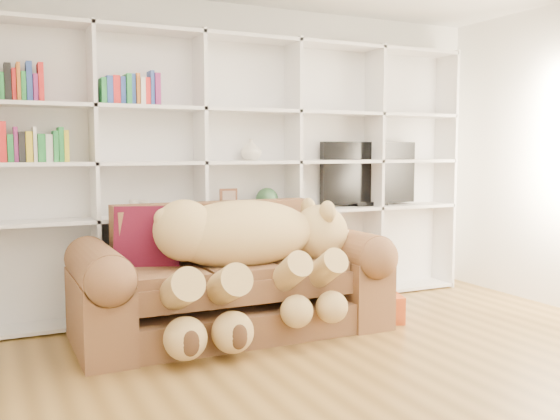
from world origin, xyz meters
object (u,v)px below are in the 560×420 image
sofa (231,284)px  gift_box (384,308)px  tv (369,174)px  teddy_bear (248,248)px

sofa → gift_box: sofa is taller
sofa → tv: (1.72, 0.71, 0.80)m
gift_box → sofa: bearing=167.3°
sofa → teddy_bear: teddy_bear is taller
teddy_bear → gift_box: 1.31m
sofa → tv: size_ratio=2.23×
gift_box → tv: (0.48, 0.99, 1.06)m
gift_box → tv: tv is taller
sofa → teddy_bear: (0.06, -0.20, 0.31)m
tv → sofa: bearing=-157.6°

